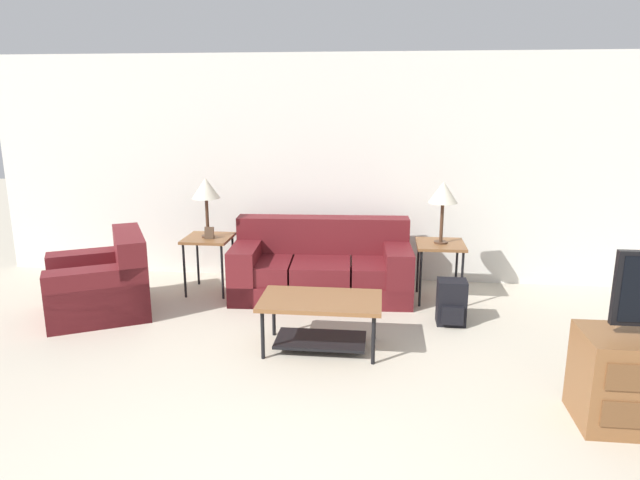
% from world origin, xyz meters
% --- Properties ---
extents(wall_back, '(8.05, 0.06, 2.60)m').
position_xyz_m(wall_back, '(0.00, 4.32, 1.30)').
color(wall_back, silver).
rests_on(wall_back, ground_plane).
extents(couch, '(1.95, 0.98, 0.82)m').
position_xyz_m(couch, '(-0.02, 3.65, 0.30)').
color(couch, maroon).
rests_on(couch, ground_plane).
extents(armchair, '(1.27, 1.28, 0.80)m').
position_xyz_m(armchair, '(-2.15, 2.89, 0.28)').
color(armchair, maroon).
rests_on(armchair, ground_plane).
extents(coffee_table, '(1.03, 0.61, 0.46)m').
position_xyz_m(coffee_table, '(0.12, 2.26, 0.34)').
color(coffee_table, brown).
rests_on(coffee_table, ground_plane).
extents(side_table_left, '(0.50, 0.53, 0.63)m').
position_xyz_m(side_table_left, '(-1.27, 3.63, 0.56)').
color(side_table_left, brown).
rests_on(side_table_left, ground_plane).
extents(side_table_right, '(0.50, 0.53, 0.63)m').
position_xyz_m(side_table_right, '(1.24, 3.63, 0.56)').
color(side_table_right, brown).
rests_on(side_table_right, ground_plane).
extents(table_lamp_left, '(0.30, 0.30, 0.65)m').
position_xyz_m(table_lamp_left, '(-1.27, 3.63, 1.15)').
color(table_lamp_left, '#472D1E').
rests_on(table_lamp_left, side_table_left).
extents(table_lamp_right, '(0.30, 0.30, 0.65)m').
position_xyz_m(table_lamp_right, '(1.24, 3.63, 1.15)').
color(table_lamp_right, '#472D1E').
rests_on(table_lamp_right, side_table_right).
extents(backpack, '(0.27, 0.30, 0.43)m').
position_xyz_m(backpack, '(1.30, 2.96, 0.21)').
color(backpack, black).
rests_on(backpack, ground_plane).
extents(picture_frame, '(0.10, 0.04, 0.13)m').
position_xyz_m(picture_frame, '(-1.23, 3.55, 0.69)').
color(picture_frame, '#4C3828').
rests_on(picture_frame, side_table_left).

